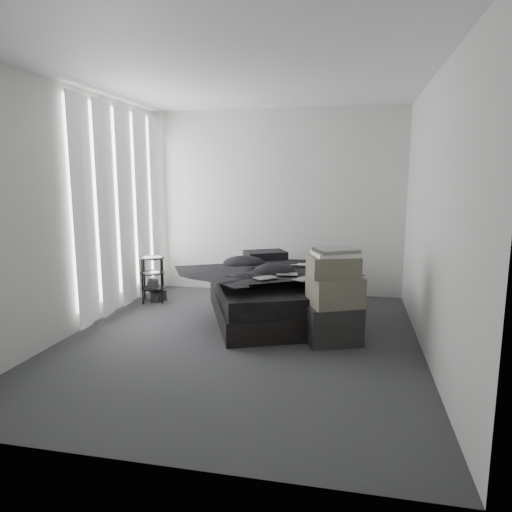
% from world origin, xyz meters
% --- Properties ---
extents(floor, '(3.60, 4.20, 0.01)m').
position_xyz_m(floor, '(0.00, 0.00, 0.00)').
color(floor, '#333336').
rests_on(floor, ground).
extents(ceiling, '(3.60, 4.20, 0.01)m').
position_xyz_m(ceiling, '(0.00, 0.00, 2.60)').
color(ceiling, white).
rests_on(ceiling, ground).
extents(wall_back, '(3.60, 0.01, 2.60)m').
position_xyz_m(wall_back, '(0.00, 2.10, 1.30)').
color(wall_back, silver).
rests_on(wall_back, ground).
extents(wall_front, '(3.60, 0.01, 2.60)m').
position_xyz_m(wall_front, '(0.00, -2.10, 1.30)').
color(wall_front, silver).
rests_on(wall_front, ground).
extents(wall_left, '(0.01, 4.20, 2.60)m').
position_xyz_m(wall_left, '(-1.80, 0.00, 1.30)').
color(wall_left, silver).
rests_on(wall_left, ground).
extents(wall_right, '(0.01, 4.20, 2.60)m').
position_xyz_m(wall_right, '(1.80, 0.00, 1.30)').
color(wall_right, silver).
rests_on(wall_right, ground).
extents(window_left, '(0.02, 2.00, 2.30)m').
position_xyz_m(window_left, '(-1.78, 0.90, 1.35)').
color(window_left, white).
rests_on(window_left, wall_left).
extents(curtain_left, '(0.06, 2.12, 2.48)m').
position_xyz_m(curtain_left, '(-1.73, 0.90, 1.28)').
color(curtain_left, white).
rests_on(curtain_left, wall_left).
extents(bed, '(2.00, 2.25, 0.25)m').
position_xyz_m(bed, '(0.22, 0.87, 0.13)').
color(bed, black).
rests_on(bed, floor).
extents(mattress, '(1.93, 2.18, 0.20)m').
position_xyz_m(mattress, '(0.22, 0.87, 0.35)').
color(mattress, black).
rests_on(mattress, bed).
extents(duvet, '(1.87, 1.98, 0.22)m').
position_xyz_m(duvet, '(0.24, 0.83, 0.56)').
color(duvet, black).
rests_on(duvet, mattress).
extents(pillow_lower, '(0.66, 0.56, 0.13)m').
position_xyz_m(pillow_lower, '(-0.09, 1.52, 0.51)').
color(pillow_lower, black).
rests_on(pillow_lower, mattress).
extents(pillow_upper, '(0.63, 0.56, 0.12)m').
position_xyz_m(pillow_upper, '(-0.03, 1.53, 0.63)').
color(pillow_upper, black).
rests_on(pillow_upper, pillow_lower).
extents(laptop, '(0.31, 0.21, 0.02)m').
position_xyz_m(laptop, '(0.52, 1.04, 0.68)').
color(laptop, silver).
rests_on(laptop, duvet).
extents(comic_a, '(0.27, 0.27, 0.01)m').
position_xyz_m(comic_a, '(0.20, 0.33, 0.67)').
color(comic_a, black).
rests_on(comic_a, duvet).
extents(comic_b, '(0.26, 0.19, 0.01)m').
position_xyz_m(comic_b, '(0.40, 0.56, 0.67)').
color(comic_b, black).
rests_on(comic_b, duvet).
extents(comic_c, '(0.25, 0.28, 0.01)m').
position_xyz_m(comic_c, '(0.61, 0.35, 0.68)').
color(comic_c, black).
rests_on(comic_c, duvet).
extents(side_stand, '(0.42, 0.42, 0.60)m').
position_xyz_m(side_stand, '(-1.51, 1.23, 0.30)').
color(side_stand, black).
rests_on(side_stand, floor).
extents(papers, '(0.29, 0.26, 0.01)m').
position_xyz_m(papers, '(-1.50, 1.22, 0.61)').
color(papers, white).
rests_on(papers, side_stand).
extents(floor_books, '(0.17, 0.21, 0.13)m').
position_xyz_m(floor_books, '(-1.45, 1.26, 0.06)').
color(floor_books, black).
rests_on(floor_books, floor).
extents(box_lower, '(0.64, 0.57, 0.39)m').
position_xyz_m(box_lower, '(0.93, 0.16, 0.19)').
color(box_lower, black).
rests_on(box_lower, floor).
extents(box_mid, '(0.61, 0.56, 0.30)m').
position_xyz_m(box_mid, '(0.95, 0.15, 0.54)').
color(box_mid, '#5D5949').
rests_on(box_mid, box_lower).
extents(box_upper, '(0.56, 0.51, 0.21)m').
position_xyz_m(box_upper, '(0.92, 0.15, 0.79)').
color(box_upper, '#5D5949').
rests_on(box_upper, box_mid).
extents(art_book_white, '(0.49, 0.44, 0.04)m').
position_xyz_m(art_book_white, '(0.93, 0.16, 0.91)').
color(art_book_white, silver).
rests_on(art_book_white, box_upper).
extents(art_book_snake, '(0.49, 0.45, 0.04)m').
position_xyz_m(art_book_snake, '(0.95, 0.15, 0.95)').
color(art_book_snake, silver).
rests_on(art_book_snake, art_book_white).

